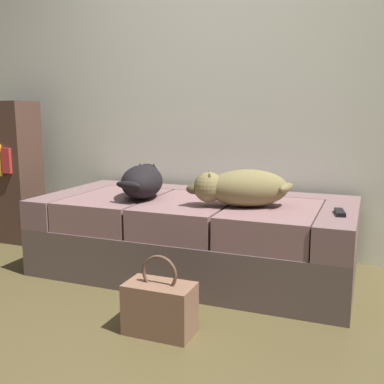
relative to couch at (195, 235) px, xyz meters
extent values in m
plane|color=brown|center=(0.00, -1.15, -0.24)|extent=(10.00, 10.00, 0.00)
cube|color=silver|center=(0.00, 0.59, 1.16)|extent=(6.40, 0.10, 2.80)
cube|color=brown|center=(0.00, 0.00, -0.09)|extent=(1.95, 0.94, 0.30)
cube|color=#775A59|center=(-0.88, 0.00, 0.15)|extent=(0.20, 0.94, 0.18)
cube|color=#775A59|center=(0.88, 0.00, 0.15)|extent=(0.20, 0.94, 0.18)
cube|color=#775A59|center=(0.00, 0.37, 0.15)|extent=(1.55, 0.20, 0.18)
cube|color=#856161|center=(-0.52, -0.10, 0.15)|extent=(0.50, 0.73, 0.18)
cube|color=#856161|center=(0.00, -0.10, 0.15)|extent=(0.50, 0.73, 0.18)
cube|color=#856161|center=(0.52, -0.10, 0.15)|extent=(0.50, 0.73, 0.18)
ellipsoid|color=black|center=(-0.32, -0.10, 0.35)|extent=(0.39, 0.51, 0.21)
sphere|color=black|center=(-0.39, 0.10, 0.35)|extent=(0.17, 0.17, 0.17)
ellipsoid|color=black|center=(-0.41, 0.18, 0.34)|extent=(0.09, 0.11, 0.06)
cone|color=black|center=(-0.43, 0.09, 0.41)|extent=(0.04, 0.04, 0.05)
cone|color=black|center=(-0.35, 0.12, 0.41)|extent=(0.04, 0.04, 0.05)
ellipsoid|color=black|center=(-0.30, -0.31, 0.36)|extent=(0.18, 0.08, 0.05)
ellipsoid|color=olive|center=(0.37, -0.11, 0.35)|extent=(0.54, 0.43, 0.21)
sphere|color=olive|center=(0.16, -0.20, 0.35)|extent=(0.18, 0.18, 0.18)
ellipsoid|color=#4A4227|center=(0.09, -0.23, 0.34)|extent=(0.12, 0.10, 0.06)
cone|color=#4A4227|center=(0.18, -0.24, 0.42)|extent=(0.05, 0.05, 0.05)
cone|color=#4A4227|center=(0.14, -0.15, 0.42)|extent=(0.05, 0.05, 0.05)
ellipsoid|color=olive|center=(0.58, -0.08, 0.36)|extent=(0.07, 0.19, 0.05)
cube|color=black|center=(0.88, -0.14, 0.25)|extent=(0.07, 0.16, 0.02)
cube|color=#865E47|center=(0.15, -0.84, -0.12)|extent=(0.32, 0.18, 0.24)
torus|color=brown|center=(0.15, -0.84, 0.05)|extent=(0.18, 0.02, 0.18)
cube|color=#4F352A|center=(-1.70, 0.17, 0.31)|extent=(0.56, 0.28, 1.10)
cube|color=red|center=(-1.52, 0.02, 0.42)|extent=(0.08, 0.02, 0.19)
camera|label=1|loc=(1.02, -2.63, 0.78)|focal=42.55mm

